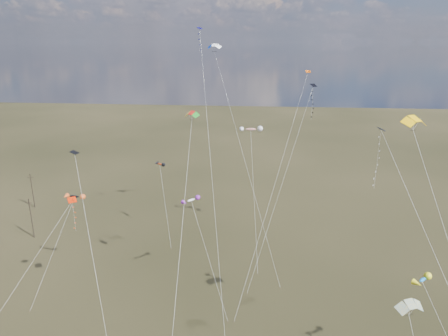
# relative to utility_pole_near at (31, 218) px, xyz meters

# --- Properties ---
(utility_pole_near) EXTENTS (1.40, 0.20, 8.00)m
(utility_pole_near) POSITION_rel_utility_pole_near_xyz_m (0.00, 0.00, 0.00)
(utility_pole_near) COLOR black
(utility_pole_near) RESTS_ON ground
(utility_pole_far) EXTENTS (1.40, 0.20, 8.00)m
(utility_pole_far) POSITION_rel_utility_pole_near_xyz_m (-8.00, 14.00, 0.00)
(utility_pole_far) COLOR black
(utility_pole_far) RESTS_ON ground
(diamond_black_high) EXTENTS (10.30, 16.17, 29.51)m
(diamond_black_high) POSITION_rel_utility_pole_near_xyz_m (50.67, 0.43, 21.03)
(diamond_black_high) COLOR black
(diamond_black_high) RESTS_ON ground
(diamond_navy_tall) EXTENTS (7.86, 30.15, 38.37)m
(diamond_navy_tall) POSITION_rel_utility_pole_near_xyz_m (33.02, 1.41, 28.52)
(diamond_navy_tall) COLOR #090744
(diamond_navy_tall) RESTS_ON ground
(diamond_black_mid) EXTENTS (7.51, 11.22, 23.23)m
(diamond_black_mid) POSITION_rel_utility_pole_near_xyz_m (22.23, -23.09, 12.90)
(diamond_black_mid) COLOR black
(diamond_black_mid) RESTS_ON ground
(diamond_red_low) EXTENTS (9.72, 11.46, 15.85)m
(diamond_red_low) POSITION_rel_utility_pole_near_xyz_m (17.46, -18.02, 8.76)
(diamond_red_low) COLOR #C01F02
(diamond_red_low) RESTS_ON ground
(diamond_navy_right) EXTENTS (12.31, 14.99, 27.52)m
(diamond_navy_right) POSITION_rel_utility_pole_near_xyz_m (56.09, -24.13, 18.89)
(diamond_navy_right) COLOR #0A1850
(diamond_navy_right) RESTS_ON ground
(diamond_orange_center) EXTENTS (10.15, 18.91, 31.85)m
(diamond_orange_center) POSITION_rel_utility_pole_near_xyz_m (46.43, -8.69, 16.29)
(diamond_orange_center) COLOR #CA4A07
(diamond_orange_center) RESTS_ON ground
(parafoil_yellow) EXTENTS (9.14, 18.03, 29.62)m
(parafoil_yellow) POSITION_rel_utility_pole_near_xyz_m (57.82, -25.89, 24.75)
(parafoil_yellow) COLOR #FCBB06
(parafoil_yellow) RESTS_ON ground
(parafoil_blue_white) EXTENTS (13.89, 21.19, 36.09)m
(parafoil_blue_white) POSITION_rel_utility_pole_near_xyz_m (34.33, 7.93, 31.15)
(parafoil_blue_white) COLOR #0B33AD
(parafoil_blue_white) RESTS_ON ground
(parafoil_striped) EXTENTS (4.01, 9.36, 15.29)m
(parafoil_striped) POSITION_rel_utility_pole_near_xyz_m (56.30, -35.06, 10.53)
(parafoil_striped) COLOR yellow
(parafoil_striped) RESTS_ON ground
(parafoil_tricolor) EXTENTS (2.34, 25.24, 27.68)m
(parafoil_tricolor) POSITION_rel_utility_pole_near_xyz_m (33.98, -14.41, 22.80)
(parafoil_tricolor) COLOR gold
(parafoil_tricolor) RESTS_ON ground
(novelty_black_orange) EXTENTS (4.75, 11.38, 13.70)m
(novelty_black_orange) POSITION_rel_utility_pole_near_xyz_m (14.60, -10.65, 9.10)
(novelty_black_orange) COLOR black
(novelty_black_orange) RESTS_ON ground
(novelty_orange_black) EXTENTS (4.66, 8.52, 14.28)m
(novelty_orange_black) POSITION_rel_utility_pole_near_xyz_m (23.96, 5.56, 9.68)
(novelty_orange_black) COLOR red
(novelty_orange_black) RESTS_ON ground
(novelty_white_purple) EXTENTS (7.53, 10.10, 14.33)m
(novelty_white_purple) POSITION_rel_utility_pole_near_xyz_m (33.20, -11.94, 9.74)
(novelty_white_purple) COLOR silver
(novelty_white_purple) RESTS_ON ground
(novelty_redwhite_stripe) EXTENTS (4.12, 16.30, 21.23)m
(novelty_redwhite_stripe) POSITION_rel_utility_pole_near_xyz_m (41.06, 6.94, 16.49)
(novelty_redwhite_stripe) COLOR red
(novelty_redwhite_stripe) RESTS_ON ground
(novelty_blue_yellow) EXTENTS (6.81, 8.80, 13.01)m
(novelty_blue_yellow) POSITION_rel_utility_pole_near_xyz_m (60.22, -27.76, 8.39)
(novelty_blue_yellow) COLOR blue
(novelty_blue_yellow) RESTS_ON ground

